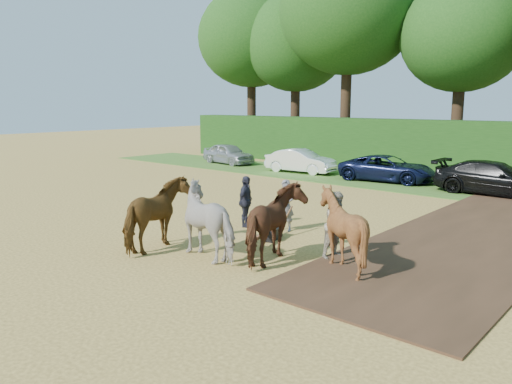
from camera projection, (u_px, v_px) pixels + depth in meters
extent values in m
plane|color=gold|center=(316.00, 280.00, 11.22)|extent=(120.00, 120.00, 0.00)
cube|color=#472D1C|center=(484.00, 231.00, 15.44)|extent=(4.50, 17.00, 0.05)
cube|color=#38601E|center=(499.00, 194.00, 21.60)|extent=(50.00, 5.00, 0.03)
imported|color=beige|center=(337.00, 225.00, 12.68)|extent=(0.82, 0.96, 1.73)
imported|color=#252632|center=(246.00, 202.00, 15.91)|extent=(0.72, 1.04, 1.65)
imported|color=brown|center=(157.00, 215.00, 13.40)|extent=(1.67, 2.48, 1.92)
imported|color=#BBB5A7|center=(214.00, 219.00, 12.88)|extent=(2.31, 2.13, 1.92)
imported|color=#57271B|center=(275.00, 224.00, 12.36)|extent=(1.67, 2.48, 1.92)
imported|color=brown|center=(342.00, 230.00, 11.84)|extent=(2.01, 2.13, 1.92)
cube|color=black|center=(273.00, 234.00, 14.55)|extent=(0.55, 0.88, 0.32)
cube|color=brown|center=(265.00, 233.00, 14.03)|extent=(0.47, 1.25, 0.09)
cylinder|color=brown|center=(273.00, 218.00, 15.02)|extent=(0.45, 0.86, 0.67)
cylinder|color=brown|center=(285.00, 219.00, 14.87)|extent=(0.21, 0.93, 0.67)
imported|color=gray|center=(286.00, 205.00, 15.43)|extent=(0.67, 0.54, 1.60)
imported|color=#A9ABB0|center=(228.00, 154.00, 32.43)|extent=(4.09, 2.06, 1.34)
imported|color=white|center=(301.00, 161.00, 28.32)|extent=(4.21, 1.81, 1.35)
imported|color=#111737|center=(387.00, 168.00, 25.17)|extent=(5.00, 2.76, 1.33)
imported|color=black|center=(494.00, 178.00, 21.46)|extent=(5.00, 2.06, 1.45)
cylinder|color=#382616|center=(252.00, 115.00, 40.24)|extent=(0.70, 0.70, 5.85)
ellipsoid|color=#163F11|center=(251.00, 37.00, 39.17)|extent=(8.40, 8.40, 7.73)
cylinder|color=#382616|center=(295.00, 119.00, 38.06)|extent=(0.70, 0.70, 5.40)
ellipsoid|color=#163F11|center=(296.00, 43.00, 37.07)|extent=(7.80, 7.80, 7.18)
cylinder|color=#382616|center=(345.00, 113.00, 33.99)|extent=(0.70, 0.70, 6.53)
ellipsoid|color=#163F11|center=(349.00, 10.00, 32.81)|extent=(9.20, 9.20, 8.46)
cylinder|color=#382616|center=(456.00, 125.00, 30.69)|extent=(0.70, 0.70, 5.17)
ellipsoid|color=#163F11|center=(463.00, 35.00, 29.75)|extent=(7.40, 7.40, 6.81)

